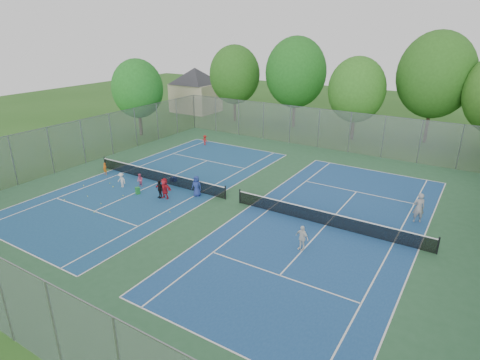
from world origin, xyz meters
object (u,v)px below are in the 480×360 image
(net_left, at_px, (159,177))
(instructor, at_px, (419,208))
(net_right, at_px, (326,219))
(ball_hopper, at_px, (138,191))
(ball_crate, at_px, (174,179))

(net_left, relative_size, instructor, 6.47)
(net_right, height_order, ball_hopper, net_right)
(ball_hopper, bearing_deg, net_left, 96.74)
(net_left, distance_m, net_right, 14.00)
(net_left, relative_size, ball_hopper, 23.66)
(ball_hopper, bearing_deg, net_right, 11.05)
(ball_hopper, relative_size, instructor, 0.27)
(ball_crate, distance_m, ball_hopper, 3.50)
(net_right, bearing_deg, instructor, 36.96)
(net_left, bearing_deg, ball_hopper, -83.26)
(net_left, relative_size, ball_crate, 32.01)
(instructor, bearing_deg, net_left, -16.73)
(net_left, distance_m, ball_crate, 1.17)
(ball_crate, bearing_deg, instructor, 8.80)
(net_left, xyz_separation_m, net_right, (14.00, 0.00, 0.00))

